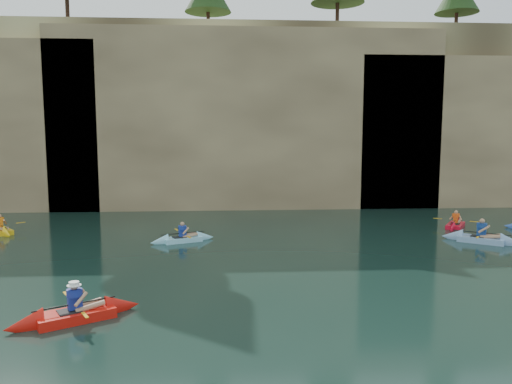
{
  "coord_description": "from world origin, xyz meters",
  "views": [
    {
      "loc": [
        0.46,
        -8.88,
        4.89
      ],
      "look_at": [
        1.47,
        6.35,
        3.0
      ],
      "focal_mm": 35.0,
      "sensor_mm": 36.0,
      "label": 1
    }
  ],
  "objects": [
    {
      "name": "cliff",
      "position": [
        0.0,
        30.0,
        6.0
      ],
      "size": [
        70.0,
        16.0,
        12.0
      ],
      "primitive_type": "cube",
      "color": "tan",
      "rests_on": "ground"
    },
    {
      "name": "cliff_slab_center",
      "position": [
        2.0,
        22.6,
        5.7
      ],
      "size": [
        24.0,
        2.4,
        11.4
      ],
      "primitive_type": "cube",
      "color": "tan",
      "rests_on": "ground"
    },
    {
      "name": "sea_cave_center",
      "position": [
        -4.0,
        21.95,
        1.6
      ],
      "size": [
        3.5,
        1.0,
        3.2
      ],
      "primitive_type": "cube",
      "color": "black",
      "rests_on": "ground"
    },
    {
      "name": "sea_cave_east",
      "position": [
        10.0,
        21.95,
        2.25
      ],
      "size": [
        5.0,
        1.0,
        4.5
      ],
      "primitive_type": "cube",
      "color": "black",
      "rests_on": "ground"
    },
    {
      "name": "main_kayaker",
      "position": [
        -3.39,
        3.81,
        0.17
      ],
      "size": [
        3.35,
        2.39,
        1.27
      ],
      "rotation": [
        0.0,
        0.0,
        0.52
      ],
      "color": "red",
      "rests_on": "ground"
    },
    {
      "name": "kayaker_ltblue_near",
      "position": [
        11.74,
        11.88,
        0.16
      ],
      "size": [
        3.17,
        2.6,
        1.32
      ],
      "rotation": [
        0.0,
        0.0,
        -0.63
      ],
      "color": "#7EA5D4",
      "rests_on": "ground"
    },
    {
      "name": "kayaker_red_far",
      "position": [
        12.19,
        15.25,
        0.13
      ],
      "size": [
        2.23,
        2.83,
        1.09
      ],
      "rotation": [
        0.0,
        0.0,
        0.97
      ],
      "color": "red",
      "rests_on": "ground"
    },
    {
      "name": "kayaker_yellow",
      "position": [
        -10.2,
        15.28,
        0.14
      ],
      "size": [
        2.36,
        2.64,
        1.17
      ],
      "rotation": [
        0.0,
        0.0,
        -0.88
      ],
      "color": "yellow",
      "rests_on": "ground"
    },
    {
      "name": "kayaker_ltblue_mid",
      "position": [
        -1.36,
        12.87,
        0.14
      ],
      "size": [
        2.95,
        2.07,
        1.11
      ],
      "rotation": [
        0.0,
        0.0,
        0.39
      ],
      "color": "#95E1FA",
      "rests_on": "ground"
    }
  ]
}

